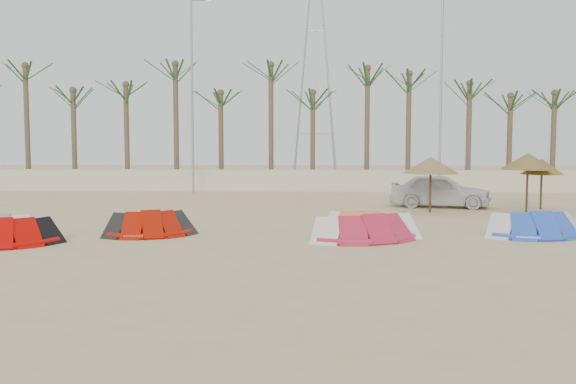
{
  "coord_description": "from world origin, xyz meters",
  "views": [
    {
      "loc": [
        0.89,
        -16.41,
        3.18
      ],
      "look_at": [
        0.0,
        6.0,
        1.3
      ],
      "focal_mm": 40.0,
      "sensor_mm": 36.0,
      "label": 1
    }
  ],
  "objects_px": {
    "car": "(440,191)",
    "kite_red_mid": "(153,222)",
    "kite_red_right": "(367,226)",
    "parasol_right": "(542,167)",
    "kite_red_left": "(5,230)",
    "kite_orange": "(367,223)",
    "parasol_mid": "(528,161)",
    "kite_blue": "(534,223)",
    "parasol_left": "(431,165)"
  },
  "relations": [
    {
      "from": "kite_blue",
      "to": "parasol_left",
      "type": "bearing_deg",
      "value": 108.09
    },
    {
      "from": "kite_red_left",
      "to": "parasol_right",
      "type": "relative_size",
      "value": 1.67
    },
    {
      "from": "kite_orange",
      "to": "car",
      "type": "relative_size",
      "value": 0.76
    },
    {
      "from": "kite_red_left",
      "to": "kite_red_mid",
      "type": "bearing_deg",
      "value": 27.26
    },
    {
      "from": "kite_red_left",
      "to": "parasol_mid",
      "type": "xyz_separation_m",
      "value": [
        18.46,
        9.15,
        1.77
      ]
    },
    {
      "from": "kite_orange",
      "to": "parasol_mid",
      "type": "bearing_deg",
      "value": 43.13
    },
    {
      "from": "kite_red_left",
      "to": "kite_red_mid",
      "type": "xyz_separation_m",
      "value": [
        3.96,
        2.04,
        -0.0
      ]
    },
    {
      "from": "parasol_mid",
      "to": "parasol_right",
      "type": "relative_size",
      "value": 1.12
    },
    {
      "from": "kite_red_mid",
      "to": "parasol_mid",
      "type": "relative_size",
      "value": 1.29
    },
    {
      "from": "car",
      "to": "kite_red_right",
      "type": "bearing_deg",
      "value": 168.91
    },
    {
      "from": "kite_red_left",
      "to": "kite_orange",
      "type": "height_order",
      "value": "same"
    },
    {
      "from": "car",
      "to": "kite_blue",
      "type": "bearing_deg",
      "value": -158.77
    },
    {
      "from": "kite_red_left",
      "to": "kite_orange",
      "type": "relative_size",
      "value": 1.1
    },
    {
      "from": "parasol_mid",
      "to": "kite_orange",
      "type": "bearing_deg",
      "value": -136.87
    },
    {
      "from": "kite_orange",
      "to": "parasol_right",
      "type": "bearing_deg",
      "value": 43.95
    },
    {
      "from": "kite_orange",
      "to": "parasol_left",
      "type": "distance_m",
      "value": 7.73
    },
    {
      "from": "kite_red_mid",
      "to": "parasol_left",
      "type": "distance_m",
      "value": 12.55
    },
    {
      "from": "kite_red_right",
      "to": "kite_red_left",
      "type": "bearing_deg",
      "value": -172.33
    },
    {
      "from": "parasol_mid",
      "to": "car",
      "type": "xyz_separation_m",
      "value": [
        -3.35,
        1.88,
        -1.42
      ]
    },
    {
      "from": "kite_red_mid",
      "to": "kite_blue",
      "type": "relative_size",
      "value": 0.94
    },
    {
      "from": "parasol_mid",
      "to": "kite_red_left",
      "type": "bearing_deg",
      "value": -153.63
    },
    {
      "from": "kite_red_left",
      "to": "parasol_right",
      "type": "distance_m",
      "value": 22.09
    },
    {
      "from": "kite_blue",
      "to": "parasol_mid",
      "type": "bearing_deg",
      "value": 73.81
    },
    {
      "from": "kite_red_left",
      "to": "parasol_mid",
      "type": "relative_size",
      "value": 1.49
    },
    {
      "from": "kite_blue",
      "to": "kite_orange",
      "type": "bearing_deg",
      "value": -178.55
    },
    {
      "from": "car",
      "to": "parasol_right",
      "type": "bearing_deg",
      "value": -86.8
    },
    {
      "from": "parasol_mid",
      "to": "parasol_right",
      "type": "distance_m",
      "value": 1.58
    },
    {
      "from": "parasol_left",
      "to": "parasol_mid",
      "type": "distance_m",
      "value": 4.17
    },
    {
      "from": "kite_red_left",
      "to": "parasol_mid",
      "type": "bearing_deg",
      "value": 26.37
    },
    {
      "from": "kite_red_right",
      "to": "kite_blue",
      "type": "distance_m",
      "value": 5.57
    },
    {
      "from": "kite_red_right",
      "to": "parasol_mid",
      "type": "bearing_deg",
      "value": 45.68
    },
    {
      "from": "parasol_right",
      "to": "kite_red_right",
      "type": "bearing_deg",
      "value": -133.86
    },
    {
      "from": "kite_red_mid",
      "to": "kite_blue",
      "type": "height_order",
      "value": "same"
    },
    {
      "from": "kite_red_left",
      "to": "parasol_right",
      "type": "xyz_separation_m",
      "value": [
        19.47,
        10.33,
        1.5
      ]
    },
    {
      "from": "kite_red_left",
      "to": "kite_red_right",
      "type": "height_order",
      "value": "same"
    },
    {
      "from": "kite_red_right",
      "to": "parasol_right",
      "type": "height_order",
      "value": "parasol_right"
    },
    {
      "from": "kite_red_right",
      "to": "parasol_left",
      "type": "height_order",
      "value": "parasol_left"
    },
    {
      "from": "kite_red_mid",
      "to": "parasol_left",
      "type": "bearing_deg",
      "value": 33.91
    },
    {
      "from": "kite_red_left",
      "to": "parasol_right",
      "type": "height_order",
      "value": "parasol_right"
    },
    {
      "from": "car",
      "to": "kite_red_mid",
      "type": "bearing_deg",
      "value": 141.23
    },
    {
      "from": "parasol_right",
      "to": "car",
      "type": "bearing_deg",
      "value": 170.86
    },
    {
      "from": "kite_red_right",
      "to": "car",
      "type": "bearing_deg",
      "value": 66.56
    },
    {
      "from": "kite_orange",
      "to": "kite_red_right",
      "type": "bearing_deg",
      "value": -93.47
    },
    {
      "from": "parasol_mid",
      "to": "parasol_left",
      "type": "bearing_deg",
      "value": -177.74
    },
    {
      "from": "car",
      "to": "parasol_mid",
      "type": "bearing_deg",
      "value": -106.97
    },
    {
      "from": "kite_blue",
      "to": "car",
      "type": "xyz_separation_m",
      "value": [
        -1.36,
        8.72,
        0.36
      ]
    },
    {
      "from": "kite_red_left",
      "to": "kite_red_mid",
      "type": "relative_size",
      "value": 1.15
    },
    {
      "from": "parasol_left",
      "to": "parasol_mid",
      "type": "height_order",
      "value": "parasol_mid"
    },
    {
      "from": "kite_red_left",
      "to": "kite_red_right",
      "type": "bearing_deg",
      "value": 7.67
    },
    {
      "from": "kite_red_mid",
      "to": "kite_red_right",
      "type": "xyz_separation_m",
      "value": [
        7.0,
        -0.57,
        0.01
      ]
    }
  ]
}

